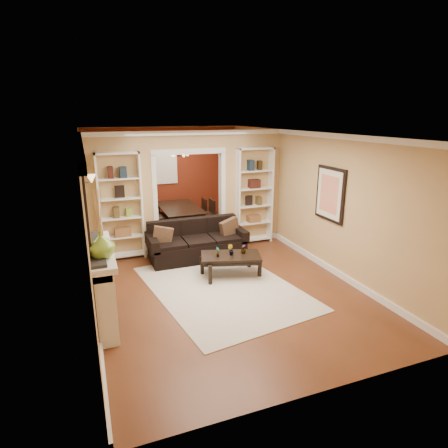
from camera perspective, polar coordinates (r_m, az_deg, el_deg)
name	(u,v)px	position (r m, az deg, el deg)	size (l,w,h in m)	color
floor	(206,265)	(7.88, -2.70, -6.29)	(8.00, 8.00, 0.00)	brown
ceiling	(204,133)	(7.28, -3.00, 13.71)	(8.00, 8.00, 0.00)	white
wall_back	(164,174)	(11.28, -9.17, 7.59)	(8.00, 8.00, 0.00)	tan
wall_front	(325,285)	(4.04, 15.13, -8.92)	(8.00, 8.00, 0.00)	tan
wall_left	(86,212)	(7.13, -20.32, 1.66)	(8.00, 8.00, 0.00)	tan
wall_right	(303,194)	(8.41, 11.94, 4.47)	(8.00, 8.00, 0.00)	tan
partition_wall	(189,191)	(8.59, -5.32, 5.00)	(4.50, 0.15, 2.70)	tan
red_back_panel	(164,175)	(11.25, -9.13, 7.42)	(4.44, 0.04, 2.64)	maroon
dining_window	(164,167)	(11.18, -9.15, 8.55)	(0.78, 0.03, 0.98)	#8CA5CC
area_rug	(222,287)	(6.91, -0.29, -9.62)	(2.34, 3.27, 0.01)	beige
sofa	(197,240)	(8.12, -4.13, -2.50)	(2.11, 0.91, 0.83)	black
pillow_left	(163,236)	(7.88, -9.34, -1.84)	(0.40, 0.11, 0.40)	brown
pillow_right	(230,228)	(8.27, 0.86, -0.59)	(0.44, 0.12, 0.44)	brown
coffee_table	(231,265)	(7.32, 1.03, -6.30)	(1.13, 0.61, 0.43)	black
plant_left	(218,252)	(7.11, -0.95, -4.25)	(0.11, 0.07, 0.20)	#336626
plant_center	(231,250)	(7.20, 1.04, -3.97)	(0.11, 0.09, 0.21)	#336626
plant_right	(243,249)	(7.30, 2.97, -3.82)	(0.10, 0.10, 0.17)	#336626
bookshelf_left	(121,207)	(8.20, -15.45, 2.49)	(0.90, 0.30, 2.30)	white
bookshelf_right	(254,196)	(9.00, 4.58, 4.25)	(0.90, 0.30, 2.30)	white
fireplace	(104,285)	(5.96, -17.75, -8.81)	(0.32, 1.70, 1.16)	white
vase	(101,245)	(5.31, -18.20, -3.01)	(0.36, 0.36, 0.38)	olive
mirror	(86,207)	(5.57, -20.27, 2.51)	(0.03, 0.95, 1.10)	silver
wall_sconce	(88,181)	(7.57, -20.00, 6.23)	(0.18, 0.18, 0.22)	#FFE0A5
framed_art	(330,194)	(7.55, 15.82, 4.40)	(0.04, 0.85, 1.05)	black
dining_table	(181,218)	(10.23, -6.54, 0.88)	(1.02, 1.82, 0.64)	black
dining_chair_nw	(163,217)	(9.79, -9.25, 1.00)	(0.47, 0.47, 0.95)	black
dining_chair_ne	(204,215)	(10.06, -3.10, 1.39)	(0.43, 0.43, 0.87)	black
dining_chair_sw	(159,215)	(10.38, -9.90, 1.38)	(0.39, 0.39, 0.78)	black
dining_chair_se	(197,212)	(10.63, -4.08, 1.89)	(0.38, 0.38, 0.76)	black
chandelier	(173,155)	(9.93, -7.78, 10.37)	(0.50, 0.50, 0.30)	#3C311B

